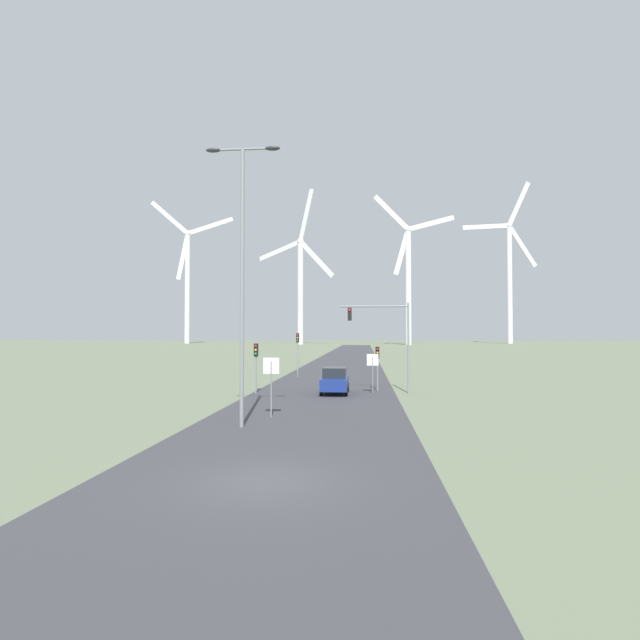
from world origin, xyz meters
TOP-DOWN VIEW (x-y plane):
  - ground_plane at (0.00, 0.00)m, footprint 600.00×600.00m
  - road_surface at (0.00, 48.00)m, footprint 10.00×240.00m
  - streetlamp at (-2.61, 7.90)m, footprint 3.42×0.32m
  - stop_sign_near at (-1.79, 10.64)m, footprint 0.81×0.07m
  - stop_sign_far at (3.43, 20.91)m, footprint 0.81×0.07m
  - traffic_light_post_near_left at (-4.68, 20.25)m, footprint 0.28×0.34m
  - traffic_light_post_near_right at (3.81, 22.79)m, footprint 0.28×0.34m
  - traffic_light_post_mid_left at (-3.55, 33.72)m, footprint 0.28×0.33m
  - traffic_light_mast_overhead at (4.28, 21.34)m, footprint 4.91×0.35m
  - car_approaching at (0.81, 20.62)m, footprint 1.88×4.11m
  - wind_turbine_far_left at (-72.41, 192.76)m, footprint 34.96×5.30m
  - wind_turbine_left at (-21.63, 176.78)m, footprint 31.68×15.87m
  - wind_turbine_center at (19.26, 172.50)m, footprint 30.02×2.69m
  - wind_turbine_right at (63.21, 198.79)m, footprint 32.10×7.97m

SIDE VIEW (x-z plane):
  - ground_plane at x=0.00m, z-range 0.00..0.00m
  - road_surface at x=0.00m, z-range 0.00..0.01m
  - car_approaching at x=0.81m, z-range 0.00..1.83m
  - stop_sign_far at x=3.43m, z-range 0.55..3.30m
  - stop_sign_near at x=-1.79m, z-range 0.59..3.56m
  - traffic_light_post_near_right at x=3.81m, z-range 0.75..3.96m
  - traffic_light_post_near_left at x=-4.68m, z-range 0.82..4.29m
  - traffic_light_post_mid_left at x=-3.55m, z-range 0.97..5.19m
  - traffic_light_mast_overhead at x=4.28m, z-range 1.36..7.71m
  - streetlamp at x=-2.61m, z-range 1.36..13.97m
  - wind_turbine_left at x=-21.63m, z-range -4.62..55.19m
  - wind_turbine_center at x=19.26m, z-range -1.55..54.48m
  - wind_turbine_far_left at x=-72.41m, z-range -1.42..59.64m
  - wind_turbine_right at x=63.21m, z-range -3.78..64.39m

